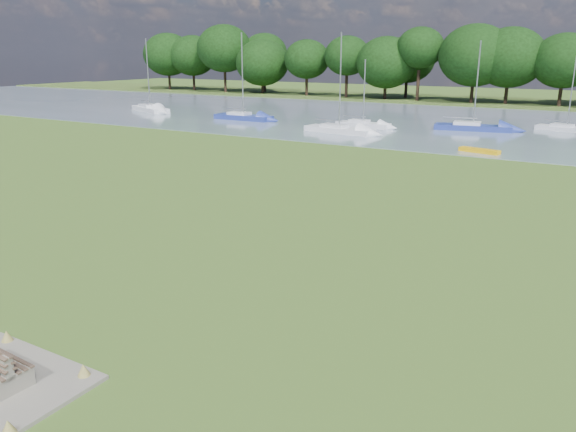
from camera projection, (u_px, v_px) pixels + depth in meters
The scene contains 11 objects.
ground at pixel (294, 229), 24.60m from camera, with size 220.00×220.00×0.00m, color #58682D.
river at pixel (492, 126), 59.30m from camera, with size 220.00×40.00×0.10m, color slate.
far_bank at pixel (534, 104), 84.09m from camera, with size 220.00×20.00×0.40m, color #4C6626.
kayak at pixel (479, 151), 43.09m from camera, with size 3.12×0.73×0.31m, color #F7B30B.
tree_line at pixel (519, 55), 79.91m from camera, with size 138.67×9.86×11.93m.
sailboat_1 at pixel (338, 128), 53.77m from camera, with size 7.19×2.89×9.20m.
sailboat_3 at pixel (472, 125), 55.35m from camera, with size 7.54×3.18×8.52m.
sailboat_4 at pixel (243, 115), 64.01m from camera, with size 7.04×2.01×9.51m.
sailboat_5 at pixel (362, 123), 57.68m from camera, with size 5.70×1.83×6.75m.
sailboat_6 at pixel (566, 127), 54.82m from camera, with size 5.82×2.94×7.14m.
sailboat_9 at pixel (150, 107), 73.35m from camera, with size 7.89×5.10×9.11m.
Camera 1 is at (11.72, -20.31, 7.46)m, focal length 35.00 mm.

